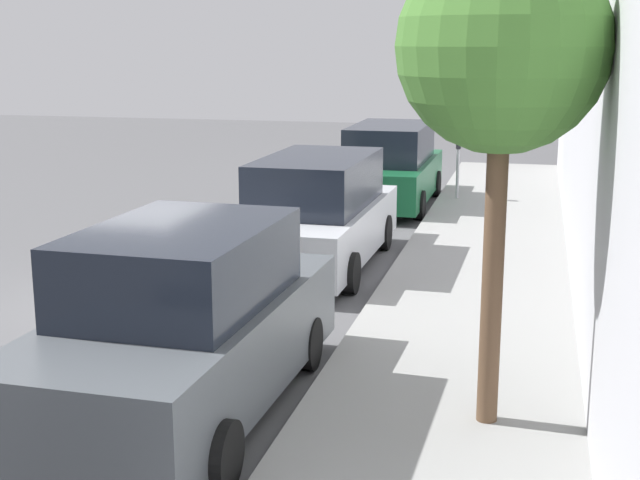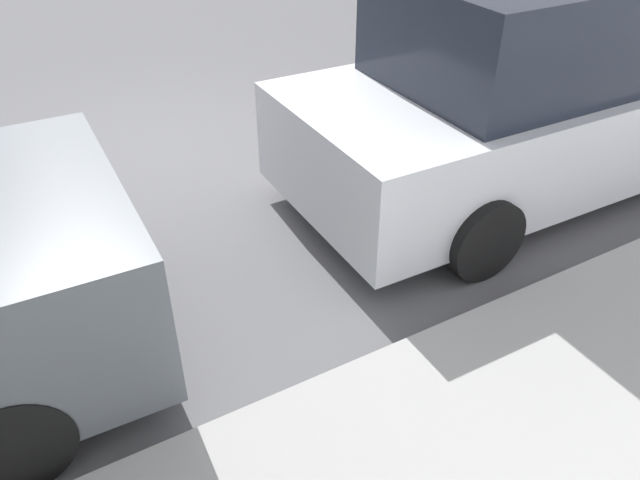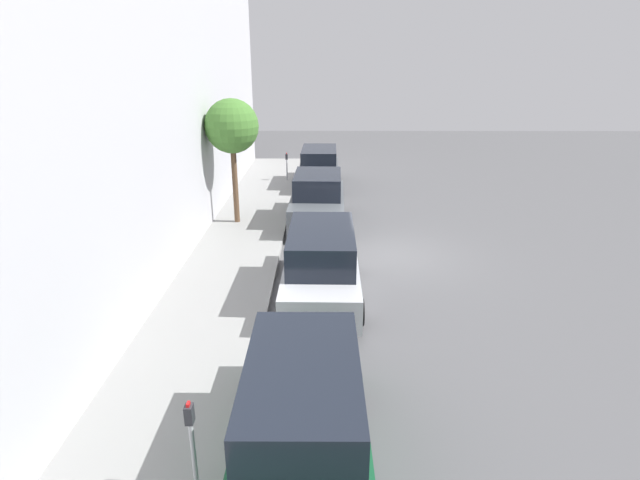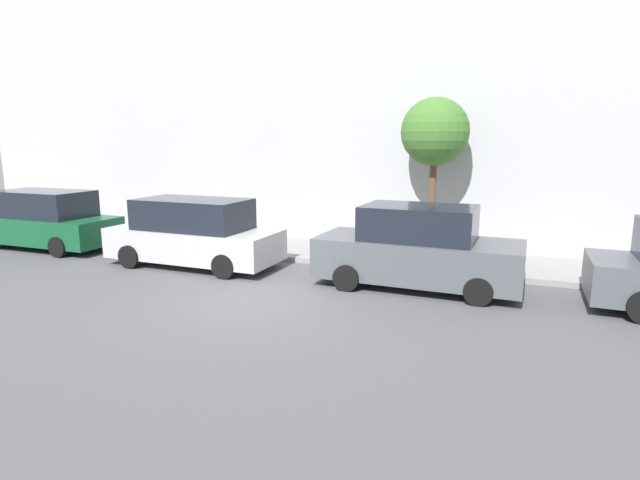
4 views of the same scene
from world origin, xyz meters
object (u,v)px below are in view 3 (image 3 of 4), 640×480
Objects in this scene: parked_minivan_third at (321,264)px; parking_meter_near at (287,163)px; parked_minivan_fourth at (303,419)px; street_tree at (232,127)px; parked_minivan_nearest at (319,168)px; parked_suv_second at (318,201)px; parking_meter_far at (192,437)px.

parked_minivan_third is 13.20m from parking_meter_near.
street_tree is at bearing -76.22° from parked_minivan_fourth.
parked_minivan_nearest and parked_minivan_third have the same top height.
parked_minivan_nearest is at bearing 156.50° from parking_meter_near.
parked_suv_second is 12.27m from parked_minivan_fourth.
parked_suv_second is 6.27m from parked_minivan_third.
parked_minivan_nearest is 6.09m from parked_suv_second.
street_tree reaches higher than parking_meter_near.
parking_meter_far is at bearing 82.71° from parked_suv_second.
parked_suv_second is (0.02, 6.09, 0.01)m from parked_minivan_nearest.
street_tree is at bearing 63.65° from parked_minivan_nearest.
parked_suv_second is at bearing 103.54° from parking_meter_near.
parked_suv_second reaches higher than parked_minivan_nearest.
parked_minivan_nearest is 3.52× the size of parking_meter_near.
parked_suv_second reaches higher than parked_minivan_third.
parked_minivan_third reaches higher than parking_meter_far.
parked_minivan_nearest is at bearing -116.35° from street_tree.
street_tree is (1.45, 6.98, 2.70)m from parking_meter_near.
parked_minivan_third is 1.01× the size of parked_minivan_fourth.
parked_minivan_fourth is at bearing 89.45° from parked_suv_second.
parking_meter_near is (1.52, -19.08, 0.09)m from parked_minivan_fourth.
parking_meter_far is at bearing 84.99° from parked_minivan_nearest.
parked_minivan_third is at bearing 97.79° from parking_meter_near.
parked_minivan_fourth is 1.62m from parking_meter_far.
street_tree reaches higher than parked_suv_second.
parking_meter_far is at bearing 96.52° from street_tree.
parked_minivan_nearest is 1.00× the size of parked_minivan_third.
parked_minivan_third is 6.01m from parked_minivan_fourth.
parked_minivan_third is at bearing 91.36° from parked_suv_second.
parked_minivan_third is at bearing 117.95° from street_tree.
parked_suv_second is 7.00m from parking_meter_near.
parking_meter_far is 0.33× the size of street_tree.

